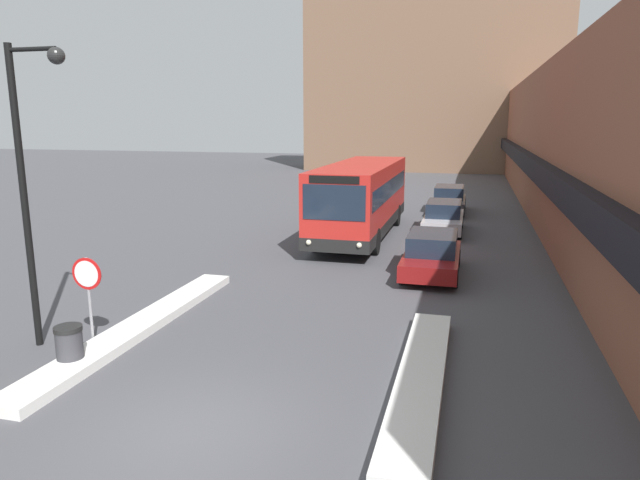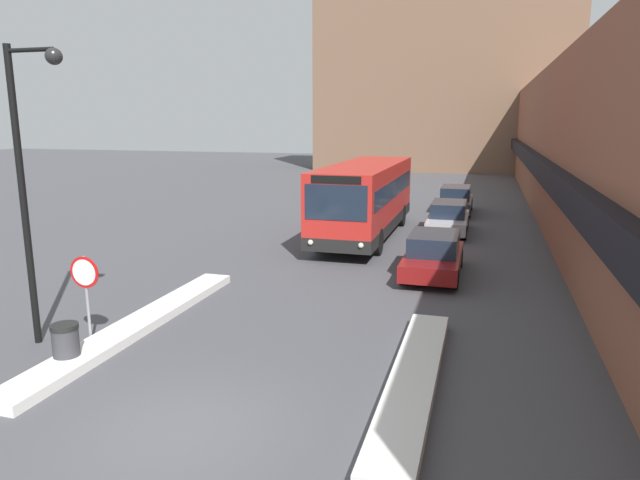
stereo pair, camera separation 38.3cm
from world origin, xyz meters
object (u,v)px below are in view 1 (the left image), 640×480
(parked_car_middle, at_px, (444,217))
(trash_bin, at_px, (70,347))
(street_lamp, at_px, (31,167))
(parked_car_back, at_px, (449,199))
(parked_car_front, at_px, (432,254))
(stop_sign, at_px, (88,283))
(city_bus, at_px, (361,198))

(parked_car_middle, xyz_separation_m, trash_bin, (-6.98, -17.61, -0.25))
(street_lamp, bearing_deg, parked_car_back, 69.89)
(parked_car_front, distance_m, parked_car_back, 13.92)
(parked_car_front, xyz_separation_m, parked_car_middle, (0.00, 7.86, 0.01))
(parked_car_front, bearing_deg, street_lamp, -133.37)
(parked_car_front, height_order, parked_car_back, parked_car_back)
(stop_sign, bearing_deg, parked_car_front, 49.48)
(parked_car_back, distance_m, trash_bin, 24.68)
(city_bus, xyz_separation_m, stop_sign, (-3.73, -14.30, -0.25))
(city_bus, height_order, street_lamp, street_lamp)
(city_bus, distance_m, parked_car_front, 6.86)
(parked_car_middle, height_order, stop_sign, stop_sign)
(city_bus, relative_size, parked_car_middle, 2.34)
(city_bus, bearing_deg, street_lamp, -108.02)
(city_bus, height_order, trash_bin, city_bus)
(parked_car_back, relative_size, street_lamp, 0.70)
(parked_car_back, xyz_separation_m, stop_sign, (-7.31, -22.48, 0.79))
(street_lamp, bearing_deg, parked_car_front, 46.63)
(parked_car_middle, height_order, parked_car_back, parked_car_back)
(parked_car_middle, distance_m, parked_car_back, 6.06)
(parked_car_front, height_order, street_lamp, street_lamp)
(parked_car_back, distance_m, street_lamp, 24.46)
(street_lamp, distance_m, trash_bin, 4.08)
(parked_car_front, relative_size, street_lamp, 0.65)
(parked_car_front, bearing_deg, trash_bin, -125.62)
(parked_car_back, xyz_separation_m, street_lamp, (-8.33, -22.74, 3.45))
(stop_sign, distance_m, street_lamp, 2.86)
(parked_car_middle, relative_size, trash_bin, 4.86)
(city_bus, xyz_separation_m, parked_car_middle, (3.59, 2.11, -1.07))
(parked_car_front, relative_size, parked_car_back, 0.93)
(parked_car_back, xyz_separation_m, trash_bin, (-6.98, -23.67, -0.29))
(parked_car_front, relative_size, stop_sign, 2.07)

